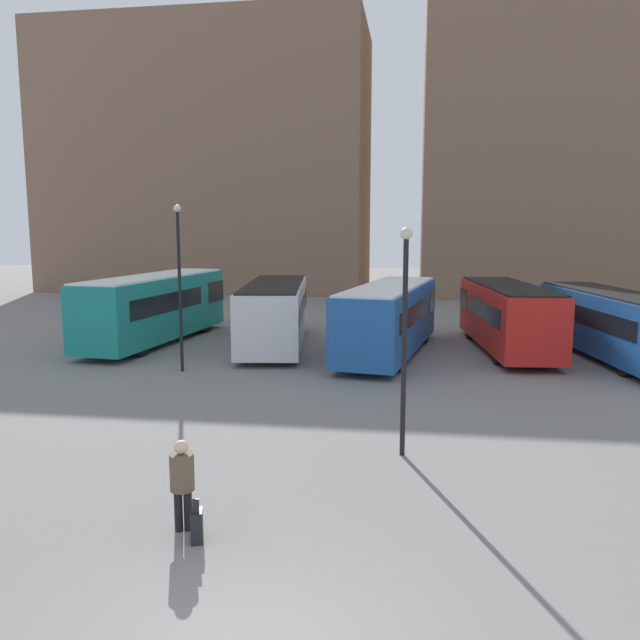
# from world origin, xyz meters

# --- Properties ---
(building_block_left) EXTENTS (27.77, 12.07, 22.41)m
(building_block_left) POSITION_xyz_m (-16.31, 47.79, 11.21)
(building_block_left) COLOR #7F604C
(building_block_left) RESTS_ON ground_plane
(building_block_right) EXTENTS (24.83, 13.92, 41.89)m
(building_block_right) POSITION_xyz_m (14.83, 47.79, 20.95)
(building_block_right) COLOR #7F604C
(building_block_right) RESTS_ON ground_plane
(bus_0) EXTENTS (3.41, 10.64, 3.18)m
(bus_0) POSITION_xyz_m (-10.07, 20.84, 1.73)
(bus_0) COLOR #19847F
(bus_0) RESTS_ON ground_plane
(bus_1) EXTENTS (3.96, 10.09, 2.90)m
(bus_1) POSITION_xyz_m (-4.35, 20.82, 1.57)
(bus_1) COLOR silver
(bus_1) RESTS_ON ground_plane
(bus_2) EXTENTS (4.10, 10.32, 2.98)m
(bus_2) POSITION_xyz_m (0.93, 19.60, 1.62)
(bus_2) COLOR #1E56A3
(bus_2) RESTS_ON ground_plane
(bus_3) EXTENTS (3.41, 9.68, 2.92)m
(bus_3) POSITION_xyz_m (5.98, 21.22, 1.59)
(bus_3) COLOR red
(bus_3) RESTS_ON ground_plane
(bus_4) EXTENTS (4.05, 10.64, 2.77)m
(bus_4) POSITION_xyz_m (10.07, 20.15, 1.51)
(bus_4) COLOR #1E56A3
(bus_4) RESTS_ON ground_plane
(traveler) EXTENTS (0.54, 0.54, 1.66)m
(traveler) POSITION_xyz_m (-2.01, 3.11, 0.99)
(traveler) COLOR black
(traveler) RESTS_ON ground_plane
(suitcase) EXTENTS (0.29, 0.37, 0.82)m
(suitcase) POSITION_xyz_m (-1.63, 2.75, 0.29)
(suitcase) COLOR black
(suitcase) RESTS_ON ground_plane
(lamp_post_0) EXTENTS (0.28, 0.28, 5.34)m
(lamp_post_0) POSITION_xyz_m (1.75, 7.46, 3.17)
(lamp_post_0) COLOR black
(lamp_post_0) RESTS_ON ground_plane
(lamp_post_2) EXTENTS (0.28, 0.28, 6.19)m
(lamp_post_2) POSITION_xyz_m (-6.63, 15.09, 3.61)
(lamp_post_2) COLOR black
(lamp_post_2) RESTS_ON ground_plane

